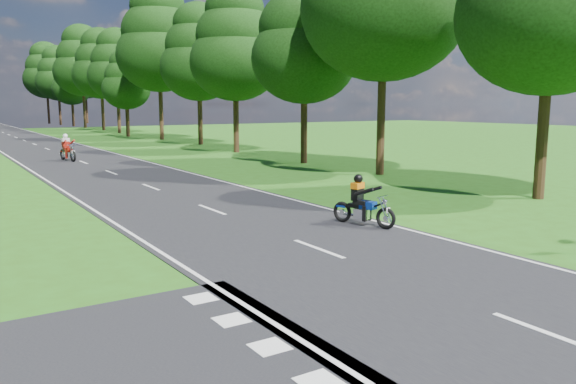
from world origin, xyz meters
TOP-DOWN VIEW (x-y plane):
  - ground at (0.00, 0.00)m, footprint 160.00×160.00m
  - main_road at (0.00, 50.00)m, footprint 7.00×140.00m
  - road_markings at (-0.14, 48.13)m, footprint 7.40×140.00m
  - treeline at (1.43, 60.06)m, footprint 40.00×115.35m
  - rider_near_blue at (2.62, 3.45)m, footprint 1.07×1.86m
  - rider_far_red at (-0.59, 27.42)m, footprint 0.98×2.06m

SIDE VIEW (x-z plane):
  - ground at x=0.00m, z-range 0.00..0.00m
  - main_road at x=0.00m, z-range 0.00..0.02m
  - road_markings at x=-0.14m, z-range 0.02..0.03m
  - rider_near_blue at x=2.62m, z-range 0.02..1.49m
  - rider_far_red at x=-0.59m, z-range 0.02..1.67m
  - treeline at x=1.43m, z-range 0.86..15.65m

